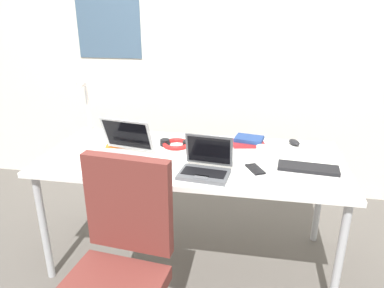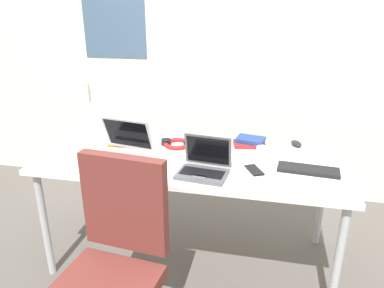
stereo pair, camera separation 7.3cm
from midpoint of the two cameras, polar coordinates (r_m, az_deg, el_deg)
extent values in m
plane|color=#56514C|center=(2.57, 0.86, -17.34)|extent=(12.00, 12.00, 0.00)
cube|color=silver|center=(3.11, 5.12, 15.56)|extent=(6.00, 0.12, 2.60)
cube|color=#3F5972|center=(3.27, -11.73, 19.89)|extent=(0.56, 0.01, 0.76)
cube|color=white|center=(2.19, 0.96, -2.32)|extent=(1.80, 0.80, 0.03)
cylinder|color=#B2B5BA|center=(2.39, -21.47, -11.84)|extent=(0.04, 0.04, 0.71)
cylinder|color=#B2B5BA|center=(2.10, 23.06, -17.09)|extent=(0.04, 0.04, 0.71)
cylinder|color=#B2B5BA|center=(2.90, -14.30, -4.97)|extent=(0.04, 0.04, 0.71)
cylinder|color=#B2B5BA|center=(2.66, 20.63, -8.16)|extent=(0.04, 0.04, 0.71)
cylinder|color=white|center=(2.71, -14.56, 2.16)|extent=(0.12, 0.12, 0.02)
cylinder|color=white|center=(2.66, -14.90, 5.79)|extent=(0.02, 0.02, 0.34)
cylinder|color=white|center=(2.59, -15.65, 9.18)|extent=(0.01, 0.08, 0.01)
cone|color=white|center=(2.55, -16.06, 8.99)|extent=(0.07, 0.09, 0.09)
cube|color=#515459|center=(1.93, 2.70, -4.86)|extent=(0.28, 0.21, 0.02)
cube|color=black|center=(1.93, 2.71, -4.55)|extent=(0.24, 0.13, 0.00)
cube|color=#595B60|center=(1.88, 2.21, -5.29)|extent=(0.08, 0.05, 0.00)
cube|color=#515459|center=(1.99, 3.59, -0.99)|extent=(0.27, 0.07, 0.18)
cube|color=black|center=(1.98, 3.55, -1.02)|extent=(0.24, 0.05, 0.15)
cube|color=#B7BABC|center=(2.14, -11.10, -2.57)|extent=(0.36, 0.28, 0.02)
cube|color=black|center=(2.14, -11.12, -2.29)|extent=(0.30, 0.17, 0.00)
cube|color=#595B60|center=(2.08, -12.20, -3.01)|extent=(0.10, 0.06, 0.00)
cube|color=#B7BABC|center=(2.22, -9.23, 1.57)|extent=(0.33, 0.14, 0.21)
cube|color=black|center=(2.21, -9.30, 1.57)|extent=(0.30, 0.12, 0.18)
cube|color=black|center=(2.10, 18.88, -3.88)|extent=(0.34, 0.15, 0.02)
ellipsoid|color=black|center=(2.44, 17.03, 0.05)|extent=(0.09, 0.11, 0.03)
cube|color=black|center=(2.03, 10.85, -4.08)|extent=(0.12, 0.15, 0.01)
torus|color=red|center=(2.34, -1.47, 0.03)|extent=(0.18, 0.18, 0.03)
cylinder|color=black|center=(2.36, -3.24, 0.31)|extent=(0.06, 0.06, 0.04)
cylinder|color=black|center=(2.33, 0.32, 0.03)|extent=(0.06, 0.06, 0.04)
cylinder|color=gold|center=(2.26, 2.26, -0.30)|extent=(0.04, 0.04, 0.06)
cylinder|color=white|center=(2.24, 2.28, 0.64)|extent=(0.04, 0.04, 0.01)
cube|color=maroon|center=(2.38, 9.95, -0.02)|extent=(0.23, 0.17, 0.02)
cube|color=navy|center=(2.39, 10.12, 0.69)|extent=(0.20, 0.16, 0.03)
cube|color=orange|center=(2.50, -9.11, 0.86)|extent=(0.28, 0.35, 0.01)
cylinder|color=white|center=(2.15, 12.08, -1.59)|extent=(0.08, 0.08, 0.09)
torus|color=white|center=(2.15, 13.42, -1.59)|extent=(0.05, 0.01, 0.05)
cube|color=brown|center=(1.73, -9.45, -9.23)|extent=(0.42, 0.10, 0.48)
camera|label=1|loc=(0.04, -89.03, 0.38)|focal=33.65mm
camera|label=2|loc=(0.04, 90.97, -0.38)|focal=33.65mm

